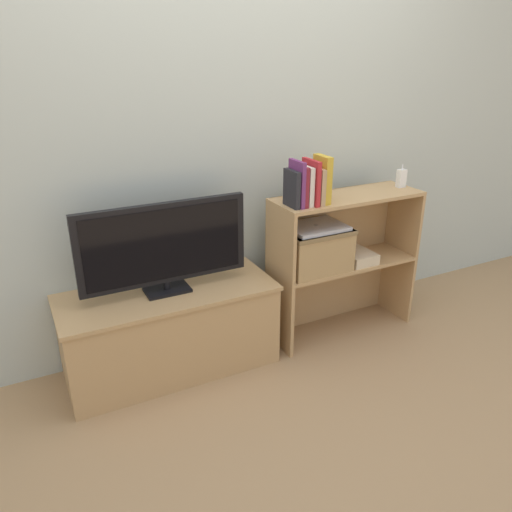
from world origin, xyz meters
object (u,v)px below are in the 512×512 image
book_tan (316,186)px  laptop (316,227)px  tv_stand (170,330)px  book_maroon (301,186)px  storage_basket_left (315,247)px  book_crimson (311,182)px  baby_monitor (401,178)px  book_charcoal (292,189)px  book_mustard (322,179)px  tv (164,245)px  book_plum (297,184)px  book_ivory (306,186)px  magazine_stack (356,256)px

book_tan → laptop: size_ratio=0.60×
tv_stand → book_maroon: 1.00m
tv_stand → storage_basket_left: storage_basket_left is taller
book_crimson → baby_monitor: bearing=4.1°
book_crimson → storage_basket_left: book_crimson is taller
book_crimson → baby_monitor: size_ratio=1.72×
book_maroon → laptop: bearing=14.3°
book_charcoal → book_mustard: (0.18, 0.00, 0.03)m
tv → book_tan: (0.79, -0.11, 0.23)m
baby_monitor → book_maroon: bearing=-176.2°
book_crimson → book_maroon: bearing=180.0°
book_crimson → book_mustard: bearing=0.0°
book_tan → book_maroon: bearing=180.0°
book_tan → book_mustard: 0.05m
laptop → book_crimson: bearing=-153.5°
baby_monitor → storage_basket_left: 0.67m
book_plum → baby_monitor: size_ratio=1.74×
book_ivory → storage_basket_left: 0.38m
tv_stand → storage_basket_left: 0.89m
book_ivory → tv: bearing=171.4°
book_charcoal → laptop: (0.18, 0.03, -0.24)m
baby_monitor → book_charcoal: bearing=-176.5°
book_maroon → storage_basket_left: size_ratio=0.56×
storage_basket_left → magazine_stack: storage_basket_left is taller
tv_stand → book_mustard: (0.83, -0.11, 0.73)m
book_plum → laptop: size_ratio=0.74×
tv → book_charcoal: bearing=-9.7°
book_maroon → book_mustard: bearing=0.0°
book_tan → baby_monitor: size_ratio=1.40×
book_maroon → book_tan: bearing=-0.0°
book_charcoal → book_ivory: bearing=-0.0°
book_maroon → baby_monitor: size_ratio=1.53×
book_charcoal → magazine_stack: size_ratio=0.84×
book_plum → laptop: (0.15, 0.03, -0.26)m
tv_stand → laptop: laptop is taller
book_charcoal → baby_monitor: size_ratio=1.40×
book_maroon → book_tan: 0.09m
book_maroon → laptop: 0.28m
book_ivory → book_crimson: bearing=0.0°
book_mustard → magazine_stack: size_ratio=1.09×
baby_monitor → magazine_stack: bearing=-174.7°
tv_stand → book_maroon: book_maroon is taller
book_tan → tv: bearing=172.1°
book_maroon → book_crimson: bearing=0.0°
book_crimson → laptop: size_ratio=0.73×
book_maroon → storage_basket_left: (0.12, 0.03, -0.37)m
tv_stand → book_ivory: book_ivory is taller
book_charcoal → book_ivory: 0.08m
book_charcoal → book_maroon: bearing=0.0°
laptop → magazine_stack: laptop is taller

